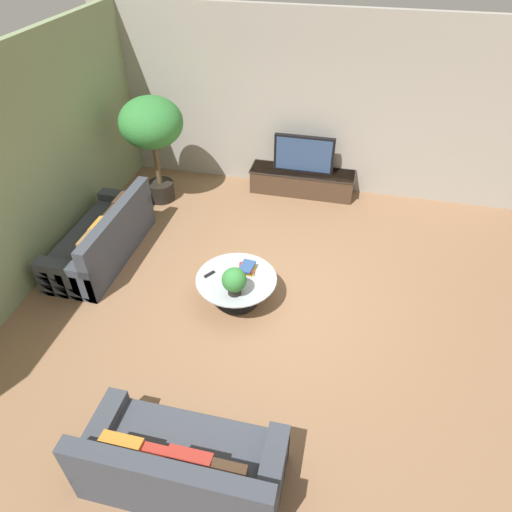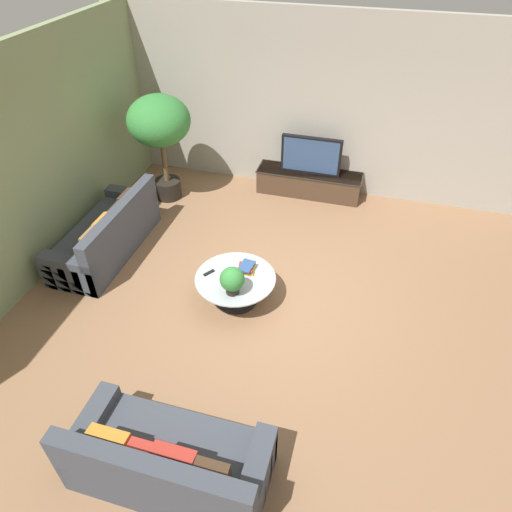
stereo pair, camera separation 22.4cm
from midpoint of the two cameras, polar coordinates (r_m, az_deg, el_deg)
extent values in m
plane|color=#8C6647|center=(6.17, 0.09, -5.87)|extent=(24.00, 24.00, 0.00)
cube|color=#A39E93|center=(8.10, 5.57, 18.27)|extent=(7.40, 0.12, 3.00)
cube|color=gray|center=(6.78, -27.83, 9.52)|extent=(0.12, 7.40, 3.00)
cube|color=#473323|center=(8.35, 4.98, 9.23)|extent=(1.82, 0.48, 0.43)
cube|color=#2D2823|center=(8.25, 5.06, 10.47)|extent=(1.86, 0.50, 0.02)
cube|color=black|center=(8.10, 5.20, 12.57)|extent=(1.04, 0.08, 0.66)
cube|color=navy|center=(8.06, 5.15, 12.44)|extent=(0.96, 0.00, 0.59)
cube|color=black|center=(8.24, 5.07, 10.60)|extent=(0.31, 0.13, 0.02)
cylinder|color=black|center=(6.21, -3.42, -5.42)|extent=(0.58, 0.58, 0.02)
cylinder|color=black|center=(6.09, -3.49, -4.24)|extent=(0.10, 0.10, 0.37)
cylinder|color=#A8B2B7|center=(5.96, -3.56, -2.87)|extent=(1.06, 1.06, 0.02)
cube|color=#3D424C|center=(7.23, -19.62, 1.48)|extent=(0.84, 1.99, 0.42)
cube|color=#3D424C|center=(6.83, -17.92, 3.89)|extent=(0.16, 1.99, 0.42)
cube|color=#3D424C|center=(7.81, -16.64, 5.75)|extent=(0.84, 0.20, 0.54)
cube|color=#3D424C|center=(6.64, -23.34, -2.74)|extent=(0.84, 0.20, 0.54)
cube|color=#422D1E|center=(7.30, -17.10, 6.04)|extent=(0.16, 0.35, 0.33)
cube|color=#422D1E|center=(7.06, -18.33, 4.44)|extent=(0.12, 0.33, 0.30)
cube|color=orange|center=(6.82, -19.66, 2.85)|extent=(0.18, 0.35, 0.33)
cube|color=olive|center=(6.59, -21.08, 1.11)|extent=(0.13, 0.36, 0.33)
cube|color=#3D424C|center=(4.69, -10.38, -24.33)|extent=(1.82, 0.84, 0.42)
cube|color=#3D424C|center=(4.19, -12.95, -25.67)|extent=(1.82, 0.16, 0.42)
cube|color=#3D424C|center=(4.50, 0.24, -26.44)|extent=(0.20, 0.84, 0.54)
cube|color=#3D424C|center=(4.91, -19.86, -21.13)|extent=(0.20, 0.84, 0.54)
cube|color=#422D1E|center=(4.18, -5.58, -25.73)|extent=(0.37, 0.13, 0.34)
cube|color=#B23328|center=(4.24, -9.89, -24.63)|extent=(0.38, 0.17, 0.36)
cube|color=#B23328|center=(4.35, -13.92, -23.61)|extent=(0.34, 0.15, 0.31)
cube|color=orange|center=(4.44, -17.79, -22.32)|extent=(0.37, 0.17, 0.35)
cylinder|color=black|center=(8.35, -12.52, 7.97)|extent=(0.46, 0.46, 0.33)
cylinder|color=brown|center=(8.10, -13.02, 11.05)|extent=(0.08, 0.08, 0.69)
ellipsoid|color=#337F38|center=(7.79, -13.84, 15.90)|extent=(1.03, 1.03, 0.81)
cylinder|color=black|center=(5.72, -3.82, -4.32)|extent=(0.17, 0.17, 0.09)
sphere|color=#337F38|center=(5.60, -3.90, -3.01)|extent=(0.31, 0.31, 0.31)
cube|color=gold|center=(6.05, -2.23, -1.67)|extent=(0.24, 0.26, 0.03)
cube|color=#A32823|center=(6.01, -2.31, -1.54)|extent=(0.23, 0.25, 0.04)
cube|color=#2D4C84|center=(5.99, -2.21, -1.31)|extent=(0.19, 0.27, 0.02)
cube|color=black|center=(6.03, -6.90, -2.29)|extent=(0.12, 0.16, 0.02)
camera|label=1|loc=(0.11, -91.06, -0.87)|focal=32.00mm
camera|label=2|loc=(0.11, 88.94, 0.87)|focal=32.00mm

